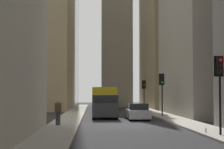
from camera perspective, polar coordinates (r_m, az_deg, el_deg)
name	(u,v)px	position (r m, az deg, el deg)	size (l,w,h in m)	color
ground_plane	(127,125)	(28.27, 2.23, -7.38)	(135.00, 135.00, 0.00)	#262628
sidewalk_right	(64,125)	(28.24, -6.98, -7.22)	(90.00, 2.20, 0.14)	#A8A399
sidewalk_left	(190,124)	(29.00, 11.19, -7.07)	(90.00, 2.20, 0.14)	#A8A399
building_left_far	(177,4)	(62.79, 9.46, 10.05)	(17.08, 10.50, 32.19)	#9E8966
building_right_far	(37,25)	(58.72, -10.77, 7.06)	(19.86, 10.00, 24.41)	#9E8966
delivery_truck	(104,102)	(36.58, -1.12, -4.02)	(6.46, 2.25, 2.84)	yellow
sedan_silver	(138,112)	(34.09, 3.74, -5.45)	(4.30, 1.78, 1.42)	#B7BABF
traffic_light_foreground	(220,76)	(21.34, 15.35, -0.26)	(0.43, 0.52, 4.14)	black
traffic_light_midblock	(162,85)	(37.82, 7.26, -1.47)	(0.43, 0.52, 4.03)	black
traffic_light_far_junction	(144,88)	(51.84, 4.66, -1.98)	(0.43, 0.52, 3.81)	black
pedestrian	(58,111)	(26.97, -7.83, -5.24)	(0.26, 0.44, 1.75)	#33333D
discarded_bottle	(206,130)	(22.46, 13.44, -7.89)	(0.07, 0.07, 0.27)	#999EA3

